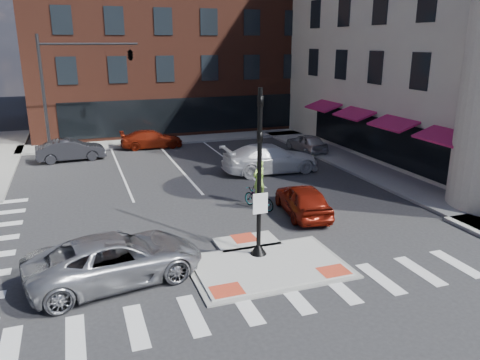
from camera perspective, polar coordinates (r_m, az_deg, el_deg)
name	(u,v)px	position (r m, az deg, el deg)	size (l,w,h in m)	color
ground	(262,261)	(17.00, 2.76, -9.87)	(120.00, 120.00, 0.00)	#28282B
refuge_island	(265,263)	(16.76, 3.10, -10.08)	(5.40, 4.65, 0.13)	gray
sidewalk_e	(361,166)	(30.20, 14.58, 1.67)	(3.00, 24.00, 0.15)	gray
sidewalk_n	(193,138)	(37.86, -5.77, 5.08)	(26.00, 3.00, 0.15)	gray
building_n	(165,39)	(46.88, -9.18, 16.66)	(24.40, 18.40, 15.50)	#4F2418
building_far_left	(83,62)	(66.11, -18.60, 13.51)	(10.00, 12.00, 10.00)	slate
building_far_right	(177,53)	(69.66, -7.64, 15.14)	(12.00, 12.00, 12.00)	brown
signal_pole	(259,196)	(16.43, 2.35, -1.91)	(0.60, 0.60, 5.98)	black
mast_arm_signal	(108,63)	(32.16, -15.85, 13.55)	(6.10, 2.24, 8.00)	black
silver_suv	(116,259)	(15.90, -14.88, -9.25)	(2.60, 5.65, 1.57)	#A1A2A7
red_sedan	(303,200)	(21.25, 7.67, -2.38)	(1.69, 4.19, 1.43)	maroon
white_pickup	(271,158)	(27.97, 3.74, 2.64)	(2.37, 5.83, 1.69)	white
bg_car_dark	(71,150)	(32.69, -19.94, 3.47)	(1.51, 4.33, 1.43)	#292A2F
bg_car_silver	(307,143)	(33.51, 8.12, 4.50)	(1.54, 3.83, 1.30)	silver
bg_car_red	(151,139)	(35.11, -10.74, 4.92)	(1.82, 4.48, 1.30)	maroon
cyclist	(259,192)	(21.83, 2.30, -1.52)	(1.34, 1.98, 2.34)	#3F3F44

